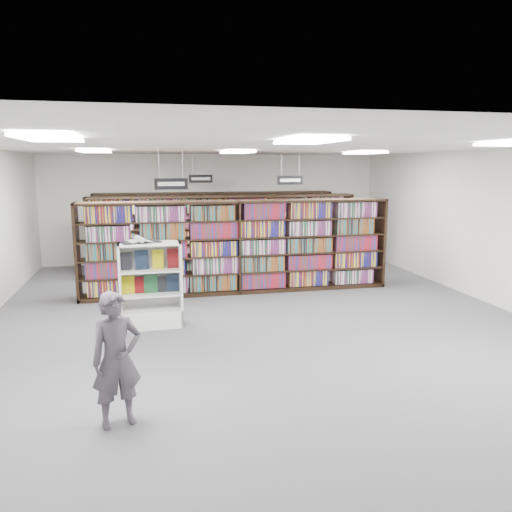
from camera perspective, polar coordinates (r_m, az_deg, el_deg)
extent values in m
plane|color=#4C4B50|center=(9.63, 0.08, -6.99)|extent=(12.00, 12.00, 0.00)
cube|color=white|center=(9.21, 0.09, 12.39)|extent=(10.00, 12.00, 0.10)
cube|color=white|center=(15.17, -4.77, 5.46)|extent=(10.00, 0.10, 3.20)
cube|color=white|center=(3.79, 20.12, -9.70)|extent=(10.00, 0.10, 3.20)
cube|color=white|center=(11.44, 25.40, 2.95)|extent=(0.10, 12.00, 3.20)
cube|color=black|center=(11.31, -2.08, 1.05)|extent=(7.00, 0.60, 2.10)
cube|color=maroon|center=(11.31, -2.08, 1.05)|extent=(6.88, 0.42, 1.98)
cube|color=black|center=(13.26, -3.61, 2.40)|extent=(7.00, 0.60, 2.10)
cube|color=maroon|center=(13.26, -3.61, 2.40)|extent=(6.88, 0.42, 1.98)
cube|color=black|center=(14.93, -4.59, 3.26)|extent=(7.00, 0.60, 2.10)
cube|color=maroon|center=(14.93, -4.59, 3.26)|extent=(6.88, 0.42, 1.98)
cylinder|color=#B2B2B7|center=(9.99, -11.06, 10.37)|extent=(0.01, 0.01, 0.58)
cylinder|color=#B2B2B7|center=(10.02, -8.42, 10.45)|extent=(0.01, 0.01, 0.58)
cube|color=black|center=(10.01, -9.67, 8.13)|extent=(0.65, 0.02, 0.22)
cube|color=white|center=(10.00, -9.66, 8.12)|extent=(0.52, 0.00, 0.08)
cylinder|color=#B2B2B7|center=(12.42, 2.92, 10.48)|extent=(0.01, 0.01, 0.58)
cylinder|color=#B2B2B7|center=(12.55, 4.96, 10.45)|extent=(0.01, 0.01, 0.58)
cube|color=black|center=(12.49, 3.92, 8.63)|extent=(0.65, 0.02, 0.22)
cube|color=white|center=(12.47, 3.94, 8.63)|extent=(0.52, 0.00, 0.08)
cylinder|color=#B2B2B7|center=(14.05, -7.30, 10.38)|extent=(0.01, 0.01, 0.58)
cylinder|color=#B2B2B7|center=(14.09, -5.43, 10.42)|extent=(0.01, 0.01, 0.58)
cube|color=black|center=(14.07, -6.33, 8.77)|extent=(0.65, 0.02, 0.22)
cube|color=white|center=(14.06, -6.33, 8.77)|extent=(0.52, 0.00, 0.08)
cube|color=white|center=(6.09, -22.57, 12.37)|extent=(0.60, 1.20, 0.04)
cube|color=white|center=(6.31, 6.06, 12.97)|extent=(0.60, 1.20, 0.04)
cube|color=white|center=(11.04, -17.97, 11.34)|extent=(0.60, 1.20, 0.04)
cube|color=white|center=(11.17, -2.15, 11.80)|extent=(0.60, 1.20, 0.04)
cube|color=white|center=(12.06, 12.32, 11.46)|extent=(0.60, 1.20, 0.04)
cube|color=white|center=(9.27, -11.79, -6.86)|extent=(1.10, 0.57, 0.33)
cube|color=white|center=(9.12, -15.23, -3.39)|extent=(0.05, 0.55, 1.52)
cube|color=white|center=(9.14, -8.64, -3.11)|extent=(0.05, 0.55, 1.52)
cube|color=white|center=(9.36, -11.98, -2.90)|extent=(1.09, 0.05, 1.52)
cube|color=white|center=(8.97, -12.11, 1.39)|extent=(1.10, 0.57, 0.03)
cube|color=white|center=(9.15, -11.89, -4.25)|extent=(1.02, 0.53, 0.02)
cube|color=white|center=(9.05, -11.99, -1.58)|extent=(1.02, 0.53, 0.02)
cube|color=black|center=(9.07, -14.72, -0.54)|extent=(0.22, 0.08, 0.33)
cube|color=#111D35|center=(9.07, -12.94, -0.47)|extent=(0.22, 0.08, 0.33)
cube|color=#C4B805|center=(9.07, -11.15, -0.39)|extent=(0.22, 0.08, 0.33)
cube|color=maroon|center=(9.09, -9.37, -0.32)|extent=(0.22, 0.08, 0.33)
cube|color=#C4B805|center=(9.16, -14.47, -3.28)|extent=(0.24, 0.07, 0.31)
cube|color=maroon|center=(9.16, -13.21, -3.23)|extent=(0.24, 0.07, 0.31)
cube|color=#164D26|center=(9.16, -11.94, -3.17)|extent=(0.24, 0.07, 0.31)
cube|color=black|center=(9.17, -10.68, -3.12)|extent=(0.24, 0.07, 0.31)
cube|color=#111D35|center=(9.18, -9.41, -3.06)|extent=(0.24, 0.07, 0.31)
cube|color=black|center=(9.05, -13.04, 1.58)|extent=(0.76, 0.57, 0.02)
cube|color=white|center=(9.05, -14.07, 1.61)|extent=(0.39, 0.43, 0.06)
cube|color=white|center=(9.04, -12.02, 1.69)|extent=(0.39, 0.43, 0.08)
cylinder|color=white|center=(9.04, -13.18, 1.90)|extent=(0.19, 0.36, 0.10)
imported|color=#453F49|center=(5.79, -15.64, -11.33)|extent=(0.64, 0.52, 1.52)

